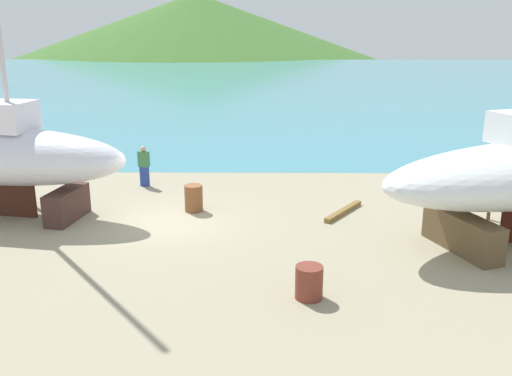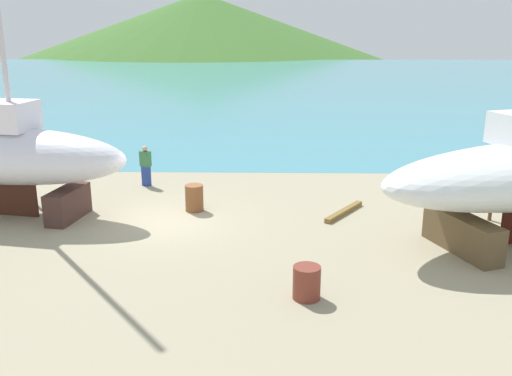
% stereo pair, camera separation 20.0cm
% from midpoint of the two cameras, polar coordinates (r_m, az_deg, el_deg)
% --- Properties ---
extents(ground_plane, '(40.60, 40.60, 0.00)m').
position_cam_midpoint_polar(ground_plane, '(16.23, -11.17, -7.11)').
color(ground_plane, gray).
extents(sea_water, '(162.39, 90.22, 0.01)m').
position_cam_midpoint_polar(sea_water, '(69.81, -2.10, 10.91)').
color(sea_water, teal).
rests_on(sea_water, ground).
extents(headland_hill, '(164.11, 164.11, 28.71)m').
position_cam_midpoint_polar(headland_hill, '(145.97, -6.11, 13.54)').
color(headland_hill, '#3D6A2A').
rests_on(headland_hill, ground).
extents(sailboat_small_center, '(9.11, 3.94, 15.20)m').
position_cam_midpoint_polar(sailboat_small_center, '(20.74, -24.84, 3.16)').
color(sailboat_small_center, '#472E28').
rests_on(sailboat_small_center, ground).
extents(worker, '(0.50, 0.41, 1.67)m').
position_cam_midpoint_polar(worker, '(23.30, -11.59, 2.26)').
color(worker, '#273E90').
rests_on(worker, ground).
extents(barrel_by_slipway, '(0.93, 0.93, 0.82)m').
position_cam_midpoint_polar(barrel_by_slipway, '(13.66, 5.00, -9.55)').
color(barrel_by_slipway, brown).
rests_on(barrel_by_slipway, ground).
extents(barrel_rust_mid, '(0.71, 0.71, 0.95)m').
position_cam_midpoint_polar(barrel_rust_mid, '(19.93, -6.66, -1.04)').
color(barrel_rust_mid, brown).
rests_on(barrel_rust_mid, ground).
extents(timber_short_cross, '(1.57, 2.19, 0.16)m').
position_cam_midpoint_polar(timber_short_cross, '(19.85, 8.61, -2.37)').
color(timber_short_cross, brown).
rests_on(timber_short_cross, ground).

